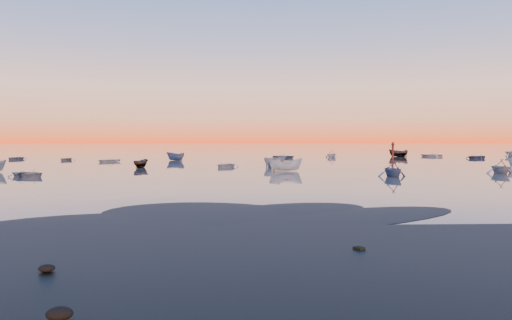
{
  "coord_description": "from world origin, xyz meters",
  "views": [
    {
      "loc": [
        1.34,
        -24.01,
        3.73
      ],
      "look_at": [
        3.35,
        28.0,
        1.54
      ],
      "focal_mm": 35.0,
      "sensor_mm": 36.0,
      "label": 1
    }
  ],
  "objects": [
    {
      "name": "channel_marker",
      "position": [
        26.25,
        54.58,
        1.37
      ],
      "size": [
        0.97,
        0.97,
        3.46
      ],
      "color": "#46150F",
      "rests_on": "ground"
    },
    {
      "name": "moored_fleet",
      "position": [
        0.0,
        53.0,
        0.0
      ],
      "size": [
        124.0,
        58.0,
        1.2
      ],
      "primitive_type": null,
      "color": "silver",
      "rests_on": "ground"
    },
    {
      "name": "mud_lobes",
      "position": [
        0.0,
        -1.0,
        0.01
      ],
      "size": [
        140.0,
        6.0,
        0.07
      ],
      "primitive_type": null,
      "color": "black",
      "rests_on": "ground"
    },
    {
      "name": "boat_near_center",
      "position": [
        7.0,
        33.06,
        0.0
      ],
      "size": [
        3.11,
        4.58,
        1.46
      ],
      "primitive_type": "imported",
      "rotation": [
        0.0,
        0.0,
        1.92
      ],
      "color": "silver",
      "rests_on": "ground"
    },
    {
      "name": "ground",
      "position": [
        0.0,
        100.0,
        0.0
      ],
      "size": [
        600.0,
        600.0,
        0.0
      ],
      "primitive_type": "plane",
      "color": "#665C55",
      "rests_on": "ground"
    },
    {
      "name": "boat_near_right",
      "position": [
        16.85,
        24.79,
        0.0
      ],
      "size": [
        3.73,
        2.15,
        1.23
      ],
      "primitive_type": "imported",
      "rotation": [
        0.0,
        0.0,
        3.31
      ],
      "color": "#3D5175",
      "rests_on": "ground"
    }
  ]
}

